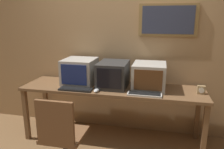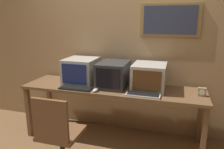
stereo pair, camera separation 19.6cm
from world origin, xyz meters
name	(u,v)px [view 1 (the left image)]	position (x,y,z in m)	size (l,w,h in m)	color
wall_back	(118,42)	(0.01, 1.29, 1.30)	(8.00, 0.08, 2.60)	tan
desk	(112,92)	(0.00, 0.90, 0.68)	(2.37, 0.62, 0.75)	brown
monitor_left	(80,71)	(-0.47, 0.97, 0.92)	(0.42, 0.44, 0.34)	#B7B2A8
monitor_center	(113,74)	(0.01, 0.95, 0.91)	(0.37, 0.49, 0.33)	#333333
monitor_right	(149,76)	(0.47, 0.96, 0.92)	(0.41, 0.46, 0.33)	#B7B2A8
keyboard_main	(75,89)	(-0.42, 0.68, 0.76)	(0.42, 0.14, 0.03)	black
keyboard_side	(145,94)	(0.44, 0.69, 0.76)	(0.40, 0.15, 0.03)	beige
mouse_near_keyboard	(96,90)	(-0.15, 0.68, 0.77)	(0.06, 0.12, 0.04)	silver
desk_clock	(201,90)	(1.10, 0.89, 0.80)	(0.09, 0.06, 0.10)	#A38456
office_chair	(63,141)	(-0.35, 0.11, 0.38)	(0.44, 0.44, 0.88)	black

